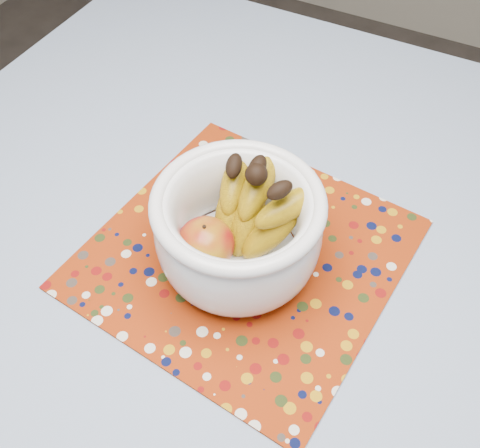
# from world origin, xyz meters

# --- Properties ---
(table) EXTENTS (1.20, 1.20, 0.75)m
(table) POSITION_xyz_m (0.00, 0.00, 0.67)
(table) COLOR brown
(table) RESTS_ON ground
(tablecloth) EXTENTS (1.32, 1.32, 0.01)m
(tablecloth) POSITION_xyz_m (0.00, 0.00, 0.76)
(tablecloth) COLOR #6277A3
(tablecloth) RESTS_ON table
(placemat) EXTENTS (0.45, 0.45, 0.00)m
(placemat) POSITION_xyz_m (-0.04, 0.03, 0.76)
(placemat) COLOR maroon
(placemat) RESTS_ON tablecloth
(fruit_bowl) EXTENTS (0.23, 0.23, 0.16)m
(fruit_bowl) POSITION_xyz_m (-0.04, 0.02, 0.84)
(fruit_bowl) COLOR white
(fruit_bowl) RESTS_ON placemat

